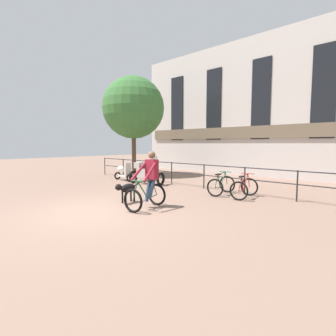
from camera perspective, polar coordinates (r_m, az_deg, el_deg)
ground_plane at (r=7.84m, az=-14.99°, el=-9.07°), size 60.00×60.00×0.00m
canal_railing at (r=11.31m, az=7.84°, el=-0.89°), size 15.05×0.05×1.05m
building_facade at (r=16.46m, az=19.97°, el=12.36°), size 18.00×0.72×8.09m
cyclist_with_bike at (r=7.83m, az=-4.30°, el=-3.21°), size 0.84×1.26×1.70m
dog at (r=8.62m, az=-9.04°, el=-4.45°), size 0.28×1.01×0.66m
parked_motorcycle at (r=12.44m, az=-4.76°, el=-0.98°), size 1.81×0.96×1.35m
parked_bicycle_near_lamp at (r=10.12m, az=11.52°, el=-3.68°), size 0.78×1.17×0.86m
parked_bicycle_mid_left at (r=9.68m, az=16.26°, el=-4.20°), size 0.79×1.18×0.86m
parked_scooter at (r=13.89m, az=-9.77°, el=-0.80°), size 1.31×0.52×0.96m
tree_canalside_left at (r=16.33m, az=-7.54°, el=12.84°), size 3.72×3.72×5.94m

